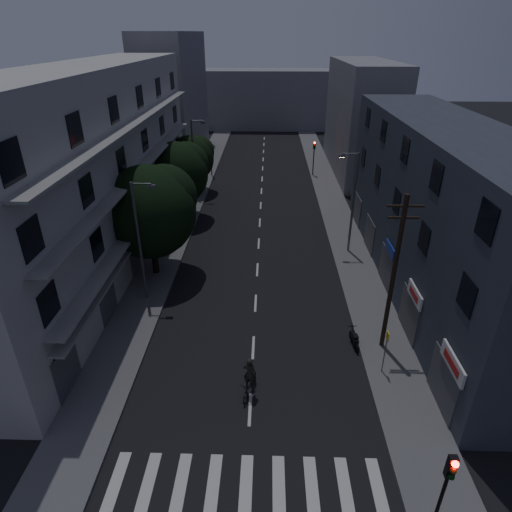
{
  "coord_description": "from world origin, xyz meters",
  "views": [
    {
      "loc": [
        0.71,
        -12.59,
        15.92
      ],
      "look_at": [
        0.0,
        12.0,
        3.0
      ],
      "focal_mm": 30.0,
      "sensor_mm": 36.0,
      "label": 1
    }
  ],
  "objects_px": {
    "traffic_signal_near": "(447,482)",
    "utility_pole": "(394,273)",
    "motorcycle": "(354,340)",
    "cyclist": "(250,382)",
    "bus_stop_sign": "(386,345)"
  },
  "relations": [
    {
      "from": "bus_stop_sign",
      "to": "cyclist",
      "type": "relative_size",
      "value": 1.11
    },
    {
      "from": "traffic_signal_near",
      "to": "utility_pole",
      "type": "height_order",
      "value": "utility_pole"
    },
    {
      "from": "cyclist",
      "to": "bus_stop_sign",
      "type": "bearing_deg",
      "value": 30.92
    },
    {
      "from": "bus_stop_sign",
      "to": "cyclist",
      "type": "xyz_separation_m",
      "value": [
        -6.85,
        -1.66,
        -1.13
      ]
    },
    {
      "from": "bus_stop_sign",
      "to": "motorcycle",
      "type": "height_order",
      "value": "bus_stop_sign"
    },
    {
      "from": "bus_stop_sign",
      "to": "motorcycle",
      "type": "relative_size",
      "value": 1.49
    },
    {
      "from": "utility_pole",
      "to": "cyclist",
      "type": "distance_m",
      "value": 9.23
    },
    {
      "from": "utility_pole",
      "to": "motorcycle",
      "type": "distance_m",
      "value": 4.7
    },
    {
      "from": "motorcycle",
      "to": "utility_pole",
      "type": "bearing_deg",
      "value": -8.85
    },
    {
      "from": "traffic_signal_near",
      "to": "utility_pole",
      "type": "xyz_separation_m",
      "value": [
        0.7,
        10.42,
        1.77
      ]
    },
    {
      "from": "utility_pole",
      "to": "bus_stop_sign",
      "type": "height_order",
      "value": "utility_pole"
    },
    {
      "from": "utility_pole",
      "to": "cyclist",
      "type": "height_order",
      "value": "utility_pole"
    },
    {
      "from": "traffic_signal_near",
      "to": "bus_stop_sign",
      "type": "height_order",
      "value": "traffic_signal_near"
    },
    {
      "from": "utility_pole",
      "to": "cyclist",
      "type": "relative_size",
      "value": 3.97
    },
    {
      "from": "traffic_signal_near",
      "to": "utility_pole",
      "type": "relative_size",
      "value": 0.46
    }
  ]
}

